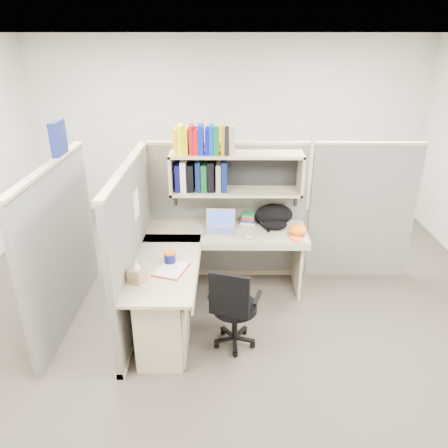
{
  "coord_description": "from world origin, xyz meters",
  "views": [
    {
      "loc": [
        0.01,
        -3.75,
        2.72
      ],
      "look_at": [
        -0.03,
        0.25,
        0.95
      ],
      "focal_mm": 35.0,
      "sensor_mm": 36.0,
      "label": 1
    }
  ],
  "objects_px": {
    "desk": "(183,296)",
    "laptop": "(220,222)",
    "snack_canister": "(170,257)",
    "backpack": "(275,216)",
    "task_chair": "(234,320)"
  },
  "relations": [
    {
      "from": "desk",
      "to": "backpack",
      "type": "relative_size",
      "value": 4.24
    },
    {
      "from": "laptop",
      "to": "snack_canister",
      "type": "bearing_deg",
      "value": -119.93
    },
    {
      "from": "laptop",
      "to": "backpack",
      "type": "xyz_separation_m",
      "value": [
        0.6,
        0.13,
        0.01
      ]
    },
    {
      "from": "backpack",
      "to": "task_chair",
      "type": "height_order",
      "value": "backpack"
    },
    {
      "from": "desk",
      "to": "laptop",
      "type": "distance_m",
      "value": 0.98
    },
    {
      "from": "laptop",
      "to": "backpack",
      "type": "bearing_deg",
      "value": 16.22
    },
    {
      "from": "laptop",
      "to": "backpack",
      "type": "height_order",
      "value": "backpack"
    },
    {
      "from": "task_chair",
      "to": "desk",
      "type": "bearing_deg",
      "value": 160.15
    },
    {
      "from": "snack_canister",
      "to": "task_chair",
      "type": "height_order",
      "value": "task_chair"
    },
    {
      "from": "snack_canister",
      "to": "desk",
      "type": "bearing_deg",
      "value": -48.32
    },
    {
      "from": "laptop",
      "to": "backpack",
      "type": "relative_size",
      "value": 0.76
    },
    {
      "from": "backpack",
      "to": "task_chair",
      "type": "relative_size",
      "value": 0.48
    },
    {
      "from": "laptop",
      "to": "task_chair",
      "type": "xyz_separation_m",
      "value": [
        0.14,
        -1.0,
        -0.54
      ]
    },
    {
      "from": "laptop",
      "to": "task_chair",
      "type": "height_order",
      "value": "laptop"
    },
    {
      "from": "desk",
      "to": "laptop",
      "type": "height_order",
      "value": "laptop"
    }
  ]
}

